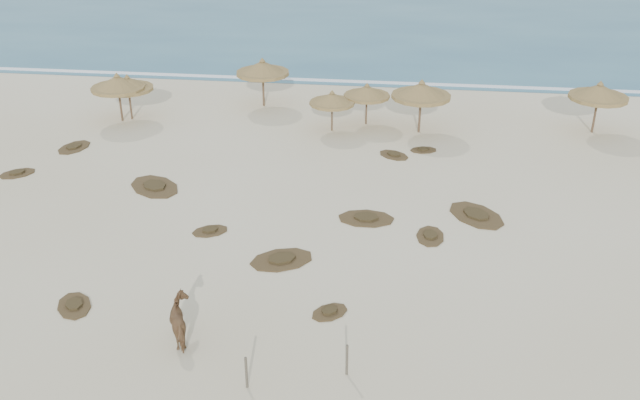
# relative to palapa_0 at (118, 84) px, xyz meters

# --- Properties ---
(ground) EXTENTS (160.00, 160.00, 0.00)m
(ground) POSITION_rel_palapa_0_xyz_m (10.97, -16.53, -2.31)
(ground) COLOR beige
(ground) RESTS_ON ground
(foam_line) EXTENTS (70.00, 0.60, 0.01)m
(foam_line) POSITION_rel_palapa_0_xyz_m (10.97, 9.47, -2.31)
(foam_line) COLOR white
(foam_line) RESTS_ON ground
(palapa_0) EXTENTS (3.64, 3.64, 2.98)m
(palapa_0) POSITION_rel_palapa_0_xyz_m (0.00, 0.00, 0.00)
(palapa_0) COLOR brown
(palapa_0) RESTS_ON ground
(palapa_1) EXTENTS (3.84, 3.84, 2.80)m
(palapa_1) POSITION_rel_palapa_0_xyz_m (0.48, 0.34, -0.14)
(palapa_1) COLOR brown
(palapa_1) RESTS_ON ground
(palapa_2) EXTENTS (3.94, 3.94, 3.12)m
(palapa_2) POSITION_rel_palapa_0_xyz_m (7.97, 3.73, 0.11)
(palapa_2) COLOR brown
(palapa_2) RESTS_ON ground
(palapa_3) EXTENTS (3.42, 3.42, 2.45)m
(palapa_3) POSITION_rel_palapa_0_xyz_m (12.75, -0.09, -0.41)
(palapa_3) COLOR brown
(palapa_3) RESTS_ON ground
(palapa_4) EXTENTS (3.16, 3.16, 2.55)m
(palapa_4) POSITION_rel_palapa_0_xyz_m (14.66, 1.22, -0.34)
(palapa_4) COLOR brown
(palapa_4) RESTS_ON ground
(palapa_5) EXTENTS (4.30, 4.30, 3.17)m
(palapa_5) POSITION_rel_palapa_0_xyz_m (17.79, 0.26, 0.15)
(palapa_5) COLOR brown
(palapa_5) RESTS_ON ground
(palapa_6) EXTENTS (4.23, 4.23, 3.10)m
(palapa_6) POSITION_rel_palapa_0_xyz_m (27.78, 1.43, 0.09)
(palapa_6) COLOR brown
(palapa_6) RESTS_ON ground
(horse) EXTENTS (1.54, 1.96, 1.51)m
(horse) POSITION_rel_palapa_0_xyz_m (9.88, -20.17, -1.56)
(horse) COLOR brown
(horse) RESTS_ON ground
(fence_post_near) EXTENTS (0.11, 0.11, 1.15)m
(fence_post_near) POSITION_rel_palapa_0_xyz_m (12.50, -22.22, -1.74)
(fence_post_near) COLOR brown
(fence_post_near) RESTS_ON ground
(fence_post_far) EXTENTS (0.11, 0.11, 1.14)m
(fence_post_far) POSITION_rel_palapa_0_xyz_m (15.50, -21.25, -1.74)
(fence_post_far) COLOR brown
(fence_post_far) RESTS_ON ground
(scrub_1) EXTENTS (3.60, 3.52, 0.16)m
(scrub_1) POSITION_rel_palapa_0_xyz_m (4.99, -8.79, -2.26)
(scrub_1) COLOR brown
(scrub_1) RESTS_ON ground
(scrub_2) EXTENTS (1.86, 1.64, 0.16)m
(scrub_2) POSITION_rel_palapa_0_xyz_m (8.82, -12.78, -2.26)
(scrub_2) COLOR brown
(scrub_2) RESTS_ON ground
(scrub_3) EXTENTS (2.56, 1.68, 0.16)m
(scrub_3) POSITION_rel_palapa_0_xyz_m (15.45, -10.81, -2.26)
(scrub_3) COLOR brown
(scrub_3) RESTS_ON ground
(scrub_4) EXTENTS (1.24, 1.86, 0.16)m
(scrub_4) POSITION_rel_palapa_0_xyz_m (18.26, -12.09, -2.26)
(scrub_4) COLOR brown
(scrub_4) RESTS_ON ground
(scrub_5) EXTENTS (3.35, 3.55, 0.16)m
(scrub_5) POSITION_rel_palapa_0_xyz_m (20.35, -9.91, -2.26)
(scrub_5) COLOR brown
(scrub_5) RESTS_ON ground
(scrub_6) EXTENTS (1.90, 2.43, 0.16)m
(scrub_6) POSITION_rel_palapa_0_xyz_m (-1.06, -4.49, -2.26)
(scrub_6) COLOR brown
(scrub_6) RESTS_ON ground
(scrub_7) EXTENTS (2.09, 1.95, 0.16)m
(scrub_7) POSITION_rel_palapa_0_xyz_m (16.46, -3.44, -2.26)
(scrub_7) COLOR brown
(scrub_7) RESTS_ON ground
(scrub_8) EXTENTS (2.10, 2.00, 0.16)m
(scrub_8) POSITION_rel_palapa_0_xyz_m (-2.44, -8.14, -2.26)
(scrub_8) COLOR brown
(scrub_8) RESTS_ON ground
(scrub_9) EXTENTS (3.11, 2.72, 0.16)m
(scrub_9) POSITION_rel_palapa_0_xyz_m (12.29, -14.74, -2.26)
(scrub_9) COLOR brown
(scrub_9) RESTS_ON ground
(scrub_10) EXTENTS (1.64, 1.27, 0.16)m
(scrub_10) POSITION_rel_palapa_0_xyz_m (18.05, -2.54, -2.26)
(scrub_10) COLOR brown
(scrub_10) RESTS_ON ground
(scrub_11) EXTENTS (1.96, 2.17, 0.16)m
(scrub_11) POSITION_rel_palapa_0_xyz_m (5.36, -18.79, -2.26)
(scrub_11) COLOR brown
(scrub_11) RESTS_ON ground
(scrub_12) EXTENTS (1.69, 1.66, 0.16)m
(scrub_12) POSITION_rel_palapa_0_xyz_m (14.60, -18.07, -2.26)
(scrub_12) COLOR brown
(scrub_12) RESTS_ON ground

